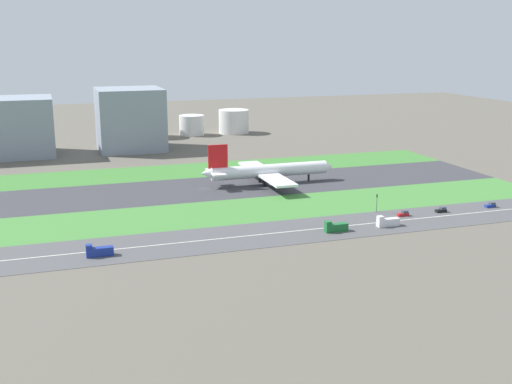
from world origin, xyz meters
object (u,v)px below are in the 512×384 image
Objects in this scene: car_3 at (491,205)px; traffic_light at (377,202)px; car_2 at (403,214)px; airliner at (267,171)px; truck_1 at (99,251)px; truck_0 at (335,227)px; fuel_tank_centre at (192,125)px; car_0 at (441,210)px; truck_2 at (387,222)px; terminal_building at (1,127)px; fuel_tank_west at (149,124)px; fuel_tank_east at (234,121)px; hangar_building at (130,119)px.

traffic_light reaches higher than car_3.
airliner is at bearing 115.13° from car_2.
car_2 is at bearing -175.03° from truck_1.
truck_0 is 81.52m from truck_1.
truck_1 is at bearing -109.43° from fuel_tank_centre.
car_0 is 132.34m from truck_1.
car_0 is at bearing -161.41° from truck_2.
truck_0 is 1.00× the size of truck_1.
car_2 is 1.00× the size of car_0.
car_2 is 1.00× the size of car_3.
car_2 is 16.98m from car_0.
terminal_building reaches higher than fuel_tank_west.
fuel_tank_east is (60.12, 0.00, -0.58)m from fuel_tank_west.
traffic_light is 0.33× the size of fuel_tank_west.
car_0 is at bearing -62.15° from hangar_building.
truck_1 is (-114.98, -10.00, 0.75)m from car_2.
terminal_building reaches higher than car_2.
traffic_light reaches higher than truck_0.
airliner reaches higher than fuel_tank_west.
terminal_building is at bearing 132.86° from car_0.
truck_1 is 243.19m from fuel_tank_west.
fuel_tank_east is at bearing 0.00° from fuel_tank_centre.
truck_2 is at bearing -54.07° from terminal_building.
truck_1 is 196.09m from terminal_building.
fuel_tank_east is (30.56, 0.00, 1.36)m from fuel_tank_centre.
truck_0 is at bearing 0.00° from truck_2.
car_2 is 229.23m from fuel_tank_centre.
fuel_tank_east is at bearing 16.59° from terminal_building.
terminal_building is 157.87m from fuel_tank_east.
fuel_tank_centre reaches higher than truck_2.
truck_2 is at bearing -92.89° from fuel_tank_east.
truck_0 is 0.22× the size of hangar_building.
hangar_building is (-66.41, 192.00, 16.76)m from truck_2.
traffic_light is 0.42× the size of fuel_tank_centre.
truck_0 is 0.49× the size of fuel_tank_centre.
car_2 and car_3 have the same top height.
traffic_light is at bearing 132.27° from car_2.
traffic_light is (26.19, 17.99, 2.62)m from truck_0.
car_2 is 0.52× the size of truck_0.
fuel_tank_east is (151.09, 45.00, -8.40)m from terminal_building.
terminal_building is (-118.44, 192.00, 14.97)m from truck_0.
car_0 is 232.17m from fuel_tank_centre.
fuel_tank_west reaches higher than traffic_light.
fuel_tank_east is (31.09, 159.00, 2.01)m from airliner.
fuel_tank_east is (-40.93, 227.00, 7.32)m from car_3.
airliner reaches higher than truck_2.
car_0 is (48.87, -68.00, -5.31)m from airliner.
traffic_light is (107.71, 17.99, 2.62)m from truck_1.
car_2 is 237.57m from terminal_building.
fuel_tank_east is at bearing -97.84° from truck_0.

